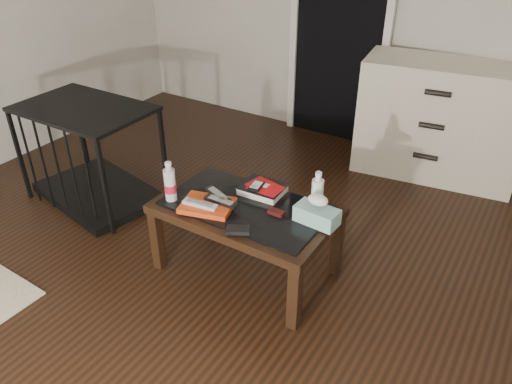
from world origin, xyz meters
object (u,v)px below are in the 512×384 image
Objects in this scene: coffee_table at (246,214)px; tissue_box at (317,215)px; water_bottle_right at (317,192)px; dresser at (440,120)px; water_bottle_left at (170,181)px; textbook at (263,189)px; pet_crate at (95,169)px.

coffee_table is 0.43m from tissue_box.
water_bottle_right is 1.03× the size of tissue_box.
dresser reaches higher than water_bottle_left.
water_bottle_right is at bearing 121.15° from tissue_box.
tissue_box is (0.05, -0.10, -0.07)m from water_bottle_right.
dresser is 5.28× the size of water_bottle_left.
water_bottle_right reaches higher than coffee_table.
coffee_table is 0.43m from water_bottle_right.
coffee_table is at bearing 24.09° from water_bottle_left.
coffee_table is 0.47m from water_bottle_left.
water_bottle_right is (0.35, -0.00, 0.10)m from textbook.
pet_crate is at bearing 179.35° from textbook.
textbook is 0.41m from tissue_box.
coffee_table is 1.91m from dresser.
water_bottle_left is at bearing -124.54° from dresser.
dresser is (0.60, 1.81, 0.05)m from coffee_table.
water_bottle_right is at bearing -106.40° from dresser.
coffee_table is 4.20× the size of water_bottle_left.
water_bottle_left reaches higher than tissue_box.
dresser is at bearing 67.55° from textbook.
dresser reaches higher than textbook.
tissue_box is at bearing 15.97° from water_bottle_left.
dresser is at bearing 81.47° from water_bottle_right.
dresser is 2.63m from pet_crate.
water_bottle_left is 1.00× the size of water_bottle_right.
dresser is 2.22m from water_bottle_left.
coffee_table is 0.80× the size of dresser.
water_bottle_left is at bearing -155.96° from water_bottle_right.
textbook is 1.05× the size of water_bottle_left.
water_bottle_right is at bearing 12.77° from pet_crate.
pet_crate is 1.10m from water_bottle_left.
water_bottle_left and water_bottle_right have the same top height.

